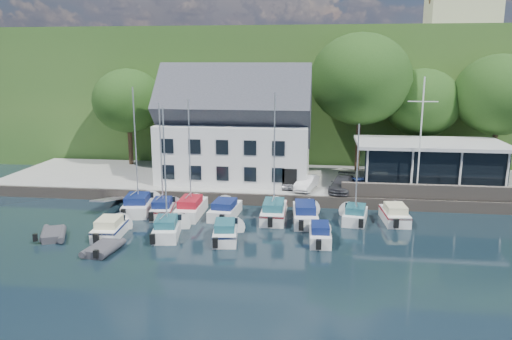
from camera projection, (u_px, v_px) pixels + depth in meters
The scene contains 34 objects.
ground at pixel (300, 256), 32.12m from camera, with size 180.00×180.00×0.00m, color black.
quay at pixel (308, 183), 48.96m from camera, with size 60.00×13.00×1.00m, color #969590.
quay_face at pixel (306, 201), 42.66m from camera, with size 60.00×0.30×1.00m, color #5F554C.
hillside at pixel (315, 85), 90.45m from camera, with size 160.00×75.00×16.00m, color #29521F.
field_patch at pixel (359, 40), 95.46m from camera, with size 50.00×30.00×0.30m, color #4F5A2D.
farmhouse at pixel (462, 8), 75.44m from camera, with size 10.40×7.00×8.20m, color beige, non-canonical shape.
harbor_building at pixel (235, 135), 47.81m from camera, with size 14.40×8.20×8.70m, color silver, non-canonical shape.
club_pavilion at pixel (429, 164), 45.60m from camera, with size 13.20×7.20×4.10m, color black, non-canonical shape.
seawall at pixel (451, 192), 41.33m from camera, with size 18.00×0.50×1.20m, color #5F554C.
gangway at pixel (112, 207), 42.87m from camera, with size 1.20×6.00×1.40m, color #BCBCC1, non-canonical shape.
car_silver at pixel (290, 181), 45.47m from camera, with size 1.35×3.35×1.14m, color silver.
car_white at pixel (307, 182), 44.52m from camera, with size 1.37×3.92×1.29m, color silver.
car_dgrey at pixel (342, 184), 44.01m from camera, with size 1.83×4.50×1.30m, color #313136.
car_blue at pixel (360, 185), 44.00m from camera, with size 1.36×3.44×1.18m, color #2C4489.
flagpole at pixel (420, 138), 41.31m from camera, with size 2.41×0.20×10.03m, color silver, non-canonical shape.
tree_0 at pixel (129, 117), 54.44m from camera, with size 7.67×7.67×10.48m, color #183810, non-canonical shape.
tree_1 at pixel (188, 119), 54.43m from camera, with size 7.33×7.33×10.02m, color #183810, non-canonical shape.
tree_3 at pixel (360, 103), 50.89m from camera, with size 10.31×10.31×14.09m, color #183810, non-canonical shape.
tree_4 at pixel (421, 120), 51.35m from camera, with size 7.71×7.71×10.54m, color #183810, non-canonical shape.
tree_5 at pixel (497, 116), 49.06m from camera, with size 8.76×8.76×11.97m, color #183810, non-canonical shape.
boat_r1_0 at pixel (136, 156), 40.32m from camera, with size 2.23×6.33×9.47m, color silver, non-canonical shape.
boat_r1_1 at pixel (161, 162), 39.48m from camera, with size 1.79×5.34×8.87m, color silver, non-canonical shape.
boat_r1_2 at pixel (190, 159), 39.55m from camera, with size 1.96×6.79×9.30m, color silver, non-canonical shape.
boat_r1_3 at pixel (225, 208), 40.06m from camera, with size 2.05×5.95×1.40m, color silver, non-canonical shape.
boat_r1_4 at pixel (274, 161), 38.59m from camera, with size 1.98×6.84×9.42m, color silver, non-canonical shape.
boat_r1_5 at pixel (305, 212), 38.76m from camera, with size 1.96×6.99×1.57m, color silver, non-canonical shape.
boat_r1_6 at pixel (357, 170), 38.00m from camera, with size 1.82×4.99×8.32m, color silver, non-canonical shape.
boat_r1_7 at pixel (395, 213), 38.71m from camera, with size 1.91×5.34×1.45m, color silver, non-canonical shape.
boat_r2_0 at pixel (111, 226), 35.65m from camera, with size 1.92×5.39×1.39m, color silver, non-canonical shape.
boat_r2_1 at pixel (165, 177), 34.82m from camera, with size 1.84×5.70×8.68m, color silver, non-canonical shape.
boat_r2_2 at pixel (225, 230), 34.87m from camera, with size 1.75×5.52×1.41m, color silver, non-canonical shape.
boat_r2_3 at pixel (320, 232), 34.53m from camera, with size 1.57×5.13×1.35m, color silver, non-canonical shape.
dinghy_0 at pixel (53, 233), 35.30m from camera, with size 1.83×3.05×0.71m, color #35353A, non-canonical shape.
dinghy_1 at pixel (103, 247), 32.63m from camera, with size 1.81×3.02×0.71m, color #35353A, non-canonical shape.
Camera 1 is at (0.97, -30.29, 12.32)m, focal length 35.00 mm.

